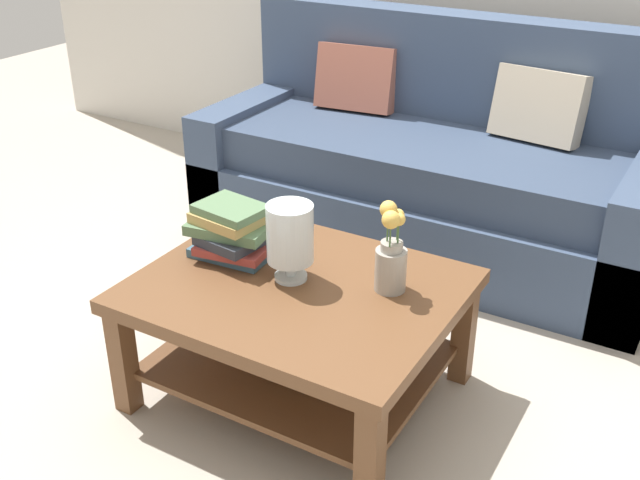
# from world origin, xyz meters

# --- Properties ---
(ground_plane) EXTENTS (10.00, 10.00, 0.00)m
(ground_plane) POSITION_xyz_m (0.00, 0.00, 0.00)
(ground_plane) COLOR #ADA393
(couch) EXTENTS (2.18, 0.90, 1.06)m
(couch) POSITION_xyz_m (-0.07, 0.95, 0.36)
(couch) COLOR #384760
(couch) RESTS_ON ground
(coffee_table) EXTENTS (1.05, 0.85, 0.45)m
(coffee_table) POSITION_xyz_m (0.02, -0.41, 0.32)
(coffee_table) COLOR brown
(coffee_table) RESTS_ON ground
(book_stack_main) EXTENTS (0.31, 0.25, 0.20)m
(book_stack_main) POSITION_xyz_m (-0.28, -0.36, 0.55)
(book_stack_main) COLOR #3D6075
(book_stack_main) RESTS_ON coffee_table
(glass_hurricane_vase) EXTENTS (0.16, 0.16, 0.27)m
(glass_hurricane_vase) POSITION_xyz_m (-0.02, -0.39, 0.61)
(glass_hurricane_vase) COLOR silver
(glass_hurricane_vase) RESTS_ON coffee_table
(flower_pitcher) EXTENTS (0.10, 0.12, 0.31)m
(flower_pitcher) POSITION_xyz_m (0.29, -0.29, 0.57)
(flower_pitcher) COLOR #9E998E
(flower_pitcher) RESTS_ON coffee_table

